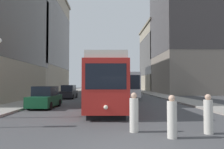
% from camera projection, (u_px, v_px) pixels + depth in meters
% --- Properties ---
extents(ground_plane, '(200.00, 200.00, 0.00)m').
position_uv_depth(ground_plane, '(125.00, 149.00, 7.01)').
color(ground_plane, '#424244').
extents(sidewalk_left, '(3.06, 120.00, 0.15)m').
position_uv_depth(sidewalk_left, '(68.00, 93.00, 46.71)').
color(sidewalk_left, gray).
rests_on(sidewalk_left, ground).
extents(sidewalk_right, '(3.06, 120.00, 0.15)m').
position_uv_depth(sidewalk_right, '(148.00, 93.00, 47.22)').
color(sidewalk_right, gray).
rests_on(sidewalk_right, ground).
extents(streetcar, '(2.95, 13.13, 3.89)m').
position_uv_depth(streetcar, '(108.00, 83.00, 18.27)').
color(streetcar, black).
rests_on(streetcar, ground).
extents(transit_bus, '(2.92, 12.39, 3.45)m').
position_uv_depth(transit_bus, '(127.00, 84.00, 32.58)').
color(transit_bus, black).
rests_on(transit_bus, ground).
extents(parked_car_left_near, '(2.05, 4.52, 1.82)m').
position_uv_depth(parked_car_left_near, '(45.00, 98.00, 18.67)').
color(parked_car_left_near, black).
rests_on(parked_car_left_near, ground).
extents(parked_car_left_mid, '(2.00, 4.89, 1.82)m').
position_uv_depth(parked_car_left_mid, '(69.00, 92.00, 30.49)').
color(parked_car_left_mid, black).
rests_on(parked_car_left_mid, ground).
extents(pedestrian_crossing_near, '(0.36, 0.36, 1.63)m').
position_uv_depth(pedestrian_crossing_near, '(208.00, 115.00, 9.11)').
color(pedestrian_crossing_near, beige).
rests_on(pedestrian_crossing_near, ground).
extents(pedestrian_crossing_far, '(0.38, 0.38, 1.68)m').
position_uv_depth(pedestrian_crossing_far, '(134.00, 114.00, 9.43)').
color(pedestrian_crossing_far, beige).
rests_on(pedestrian_crossing_far, ground).
extents(pedestrian_on_sidewalk, '(0.36, 0.36, 1.63)m').
position_uv_depth(pedestrian_on_sidewalk, '(172.00, 118.00, 8.38)').
color(pedestrian_on_sidewalk, beige).
rests_on(pedestrian_on_sidewalk, ground).
extents(building_left_corner, '(14.66, 22.94, 21.83)m').
position_uv_depth(building_left_corner, '(27.00, 39.00, 46.24)').
color(building_left_corner, '#B2A893').
rests_on(building_left_corner, ground).
extents(building_right_corner, '(16.56, 16.34, 31.51)m').
position_uv_depth(building_right_corner, '(197.00, 14.00, 45.34)').
color(building_right_corner, slate).
rests_on(building_right_corner, ground).
extents(building_right_midblock, '(14.27, 17.55, 17.54)m').
position_uv_depth(building_right_midblock, '(170.00, 58.00, 60.48)').
color(building_right_midblock, gray).
rests_on(building_right_midblock, ground).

